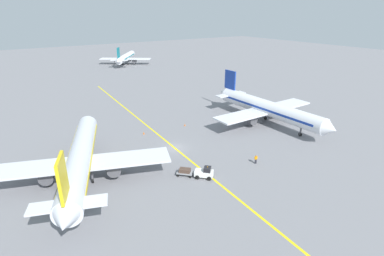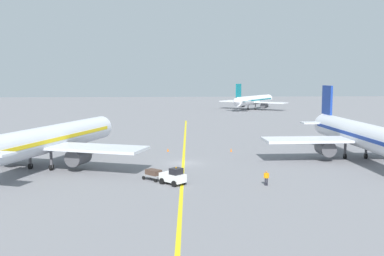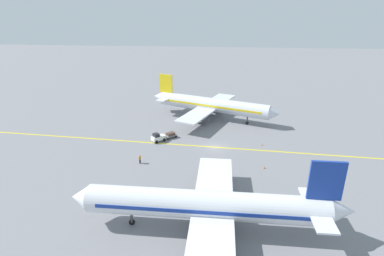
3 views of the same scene
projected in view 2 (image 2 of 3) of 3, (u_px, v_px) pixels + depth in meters
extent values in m
plane|color=slate|center=(183.00, 163.00, 63.36)|extent=(400.00, 400.00, 0.00)
cube|color=yellow|center=(183.00, 163.00, 63.36)|extent=(6.78, 119.85, 0.01)
cylinder|color=silver|center=(49.00, 139.00, 60.33)|extent=(13.58, 29.44, 3.60)
cone|color=silver|center=(105.00, 126.00, 75.76)|extent=(4.03, 3.42, 3.42)
cube|color=yellow|center=(49.00, 138.00, 60.31)|extent=(12.60, 26.63, 0.50)
cube|color=silver|center=(45.00, 145.00, 59.46)|extent=(28.10, 14.41, 0.36)
cylinder|color=#4C4C51|center=(13.00, 153.00, 61.01)|extent=(3.16, 3.76, 2.20)
cylinder|color=#4C4C51|center=(78.00, 157.00, 58.20)|extent=(3.16, 3.76, 2.20)
cylinder|color=#4C4C51|center=(86.00, 146.00, 69.75)|extent=(0.36, 0.36, 2.00)
cylinder|color=black|center=(86.00, 152.00, 69.87)|extent=(0.54, 0.85, 0.80)
cylinder|color=#4C4C51|center=(30.00, 159.00, 59.15)|extent=(0.36, 0.36, 2.00)
cylinder|color=black|center=(30.00, 166.00, 59.26)|extent=(0.54, 0.85, 0.80)
cylinder|color=#4C4C51|center=(51.00, 160.00, 58.25)|extent=(0.36, 0.36, 2.00)
cylinder|color=black|center=(51.00, 168.00, 58.37)|extent=(0.54, 0.85, 0.80)
cylinder|color=silver|center=(362.00, 135.00, 64.24)|extent=(4.00, 30.05, 3.60)
cone|color=silver|center=(321.00, 122.00, 80.55)|extent=(3.10, 3.04, 3.06)
cube|color=#193899|center=(362.00, 134.00, 64.22)|extent=(4.00, 27.05, 0.50)
cube|color=silver|center=(359.00, 139.00, 65.31)|extent=(28.07, 5.57, 0.36)
cylinder|color=#4C4C51|center=(325.00, 148.00, 65.09)|extent=(2.24, 3.23, 2.20)
cube|color=#193899|center=(327.00, 100.00, 77.61)|extent=(0.41, 4.00, 5.00)
cube|color=silver|center=(327.00, 123.00, 77.56)|extent=(9.03, 2.52, 0.24)
cylinder|color=#4C4C51|center=(366.00, 149.00, 66.61)|extent=(0.36, 0.36, 2.00)
cylinder|color=black|center=(366.00, 156.00, 66.73)|extent=(0.29, 0.80, 0.80)
cylinder|color=#4C4C51|center=(345.00, 150.00, 66.38)|extent=(0.36, 0.36, 2.00)
cylinder|color=black|center=(345.00, 156.00, 66.50)|extent=(0.29, 0.80, 0.80)
cylinder|color=white|center=(254.00, 100.00, 163.56)|extent=(18.42, 23.79, 3.24)
cone|color=white|center=(269.00, 98.00, 175.79)|extent=(3.76, 3.55, 3.08)
cone|color=white|center=(235.00, 101.00, 151.07)|extent=(3.81, 3.80, 2.75)
cube|color=#0F727F|center=(254.00, 100.00, 163.54)|extent=(16.88, 21.63, 0.45)
cube|color=white|center=(253.00, 102.00, 162.88)|extent=(23.17, 18.54, 0.32)
cylinder|color=#4C4C51|center=(242.00, 105.00, 165.40)|extent=(3.29, 3.49, 1.98)
cylinder|color=#4C4C51|center=(264.00, 106.00, 160.62)|extent=(3.29, 3.49, 1.98)
cube|color=#0F727F|center=(239.00, 90.00, 152.54)|extent=(2.37, 3.11, 4.50)
cube|color=white|center=(239.00, 101.00, 153.32)|extent=(7.83, 6.49, 0.22)
cylinder|color=#4C4C51|center=(263.00, 105.00, 171.06)|extent=(0.32, 0.32, 1.80)
cylinder|color=black|center=(263.00, 107.00, 171.16)|extent=(0.63, 0.73, 0.72)
cylinder|color=#4C4C51|center=(248.00, 106.00, 163.07)|extent=(0.32, 0.32, 1.80)
cylinder|color=black|center=(248.00, 109.00, 163.17)|extent=(0.63, 0.73, 0.72)
cylinder|color=#4C4C51|center=(255.00, 106.00, 161.53)|extent=(0.32, 0.32, 1.80)
cylinder|color=black|center=(255.00, 109.00, 161.64)|extent=(0.63, 0.73, 0.72)
cube|color=white|center=(173.00, 177.00, 50.91)|extent=(3.17, 3.19, 0.90)
cube|color=black|center=(176.00, 171.00, 50.45)|extent=(1.68, 1.68, 0.70)
sphere|color=orange|center=(176.00, 167.00, 50.40)|extent=(0.16, 0.16, 0.16)
cylinder|color=black|center=(183.00, 182.00, 50.86)|extent=(0.67, 0.68, 0.70)
cylinder|color=black|center=(174.00, 184.00, 49.76)|extent=(0.67, 0.68, 0.70)
cylinder|color=black|center=(171.00, 179.00, 52.16)|extent=(0.67, 0.68, 0.70)
cylinder|color=black|center=(162.00, 181.00, 51.06)|extent=(0.67, 0.68, 0.70)
cube|color=gray|center=(153.00, 175.00, 53.07)|extent=(2.82, 2.84, 0.20)
cube|color=#4C382D|center=(153.00, 172.00, 53.02)|extent=(2.07, 2.08, 0.60)
cylinder|color=black|center=(163.00, 179.00, 52.88)|extent=(0.41, 0.41, 0.44)
cylinder|color=black|center=(156.00, 180.00, 51.95)|extent=(0.41, 0.41, 0.44)
cylinder|color=black|center=(151.00, 176.00, 54.26)|extent=(0.41, 0.41, 0.44)
cylinder|color=black|center=(144.00, 178.00, 53.34)|extent=(0.41, 0.41, 0.44)
cylinder|color=#23232D|center=(267.00, 182.00, 50.38)|extent=(0.16, 0.16, 0.85)
cylinder|color=#23232D|center=(265.00, 182.00, 50.43)|extent=(0.16, 0.16, 0.85)
cube|color=orange|center=(266.00, 175.00, 50.32)|extent=(0.41, 0.33, 0.60)
cylinder|color=orange|center=(269.00, 176.00, 50.25)|extent=(0.10, 0.10, 0.55)
cylinder|color=orange|center=(264.00, 175.00, 50.39)|extent=(0.10, 0.10, 0.55)
sphere|color=#9E7051|center=(266.00, 172.00, 50.27)|extent=(0.22, 0.22, 0.22)
cone|color=orange|center=(231.00, 150.00, 72.96)|extent=(0.32, 0.32, 0.55)
cone|color=orange|center=(319.00, 149.00, 73.79)|extent=(0.32, 0.32, 0.55)
cone|color=orange|center=(168.00, 150.00, 73.01)|extent=(0.32, 0.32, 0.55)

